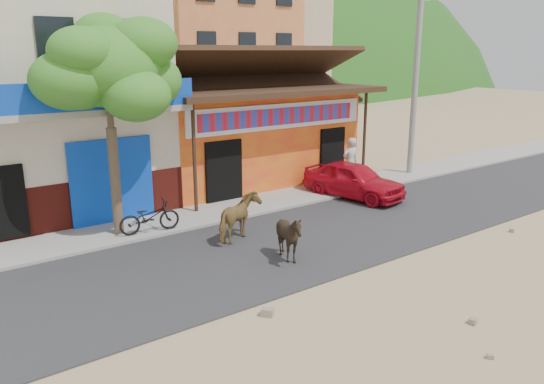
# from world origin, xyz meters

# --- Properties ---
(ground) EXTENTS (120.00, 120.00, 0.00)m
(ground) POSITION_xyz_m (0.00, 0.00, 0.00)
(ground) COLOR #9E825B
(ground) RESTS_ON ground
(road) EXTENTS (60.00, 5.00, 0.04)m
(road) POSITION_xyz_m (0.00, 2.50, 0.02)
(road) COLOR #28282B
(road) RESTS_ON ground
(sidewalk) EXTENTS (60.00, 2.00, 0.12)m
(sidewalk) POSITION_xyz_m (0.00, 6.00, 0.06)
(sidewalk) COLOR gray
(sidewalk) RESTS_ON ground
(dance_club) EXTENTS (8.00, 6.00, 3.60)m
(dance_club) POSITION_xyz_m (2.00, 10.00, 1.80)
(dance_club) COLOR orange
(dance_club) RESTS_ON ground
(cafe_building) EXTENTS (7.00, 6.00, 7.00)m
(cafe_building) POSITION_xyz_m (-5.50, 10.00, 3.50)
(cafe_building) COLOR beige
(cafe_building) RESTS_ON ground
(apartment_front) EXTENTS (9.00, 9.00, 12.00)m
(apartment_front) POSITION_xyz_m (9.00, 24.00, 6.00)
(apartment_front) COLOR #CC723F
(apartment_front) RESTS_ON ground
(apartment_rear) EXTENTS (8.00, 8.00, 10.00)m
(apartment_rear) POSITION_xyz_m (18.00, 30.00, 5.00)
(apartment_rear) COLOR tan
(apartment_rear) RESTS_ON ground
(tree) EXTENTS (3.00, 3.00, 6.00)m
(tree) POSITION_xyz_m (-4.60, 5.80, 3.12)
(tree) COLOR #2D721E
(tree) RESTS_ON sidewalk
(utility_pole) EXTENTS (0.24, 0.24, 8.00)m
(utility_pole) POSITION_xyz_m (8.20, 6.00, 4.12)
(utility_pole) COLOR gray
(utility_pole) RESTS_ON sidewalk
(cow_tan) EXTENTS (1.67, 1.33, 1.29)m
(cow_tan) POSITION_xyz_m (-2.04, 3.47, 0.68)
(cow_tan) COLOR olive
(cow_tan) RESTS_ON road
(cow_dark) EXTENTS (1.49, 1.45, 1.25)m
(cow_dark) POSITION_xyz_m (-1.84, 1.49, 0.67)
(cow_dark) COLOR black
(cow_dark) RESTS_ON road
(red_car) EXTENTS (2.21, 3.99, 1.28)m
(red_car) POSITION_xyz_m (3.67, 4.80, 0.68)
(red_car) COLOR red
(red_car) RESTS_ON road
(scooter) EXTENTS (1.79, 0.81, 0.91)m
(scooter) POSITION_xyz_m (-3.86, 5.35, 0.57)
(scooter) COLOR black
(scooter) RESTS_ON sidewalk
(pedestrian) EXTENTS (0.71, 0.50, 1.86)m
(pedestrian) POSITION_xyz_m (4.50, 5.83, 1.05)
(pedestrian) COLOR #BDBDBD
(pedestrian) RESTS_ON sidewalk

